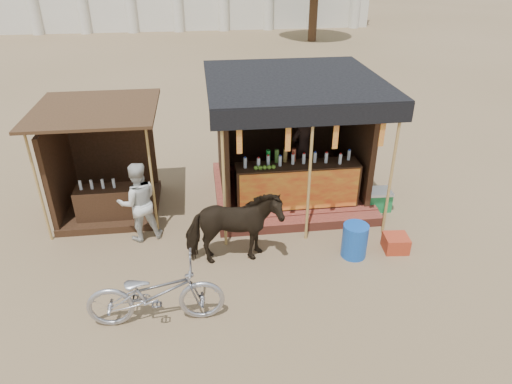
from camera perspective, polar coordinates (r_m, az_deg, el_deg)
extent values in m
plane|color=#846B4C|center=(7.89, 1.51, -12.65)|extent=(120.00, 120.00, 0.00)
cube|color=brown|center=(10.82, 3.98, 0.52)|extent=(3.40, 2.80, 0.22)
cube|color=brown|center=(9.52, 5.73, -3.91)|extent=(3.40, 0.35, 0.20)
cube|color=#3A2115|center=(9.73, 5.14, 0.93)|extent=(2.60, 0.55, 0.95)
cube|color=red|center=(9.48, 5.49, 0.14)|extent=(2.50, 0.02, 0.88)
cube|color=#3A2115|center=(11.40, 3.02, 9.52)|extent=(3.00, 0.12, 2.50)
cube|color=#3A2115|center=(10.07, -4.22, 6.84)|extent=(0.12, 2.50, 2.50)
cube|color=#3A2115|center=(10.64, 12.25, 7.46)|extent=(0.12, 2.50, 2.50)
cube|color=black|center=(9.67, 4.75, 13.87)|extent=(3.60, 3.60, 0.06)
cube|color=black|center=(8.06, 7.24, 9.37)|extent=(3.60, 0.06, 0.36)
cylinder|color=tan|center=(8.34, -4.05, 1.24)|extent=(0.06, 0.06, 2.75)
cylinder|color=tan|center=(8.55, 6.71, 1.86)|extent=(0.06, 0.06, 2.75)
cylinder|color=tan|center=(9.05, 16.61, 2.38)|extent=(0.06, 0.06, 2.75)
cube|color=red|center=(8.01, -2.10, 6.62)|extent=(0.10, 0.02, 0.55)
cube|color=red|center=(8.13, 4.04, 6.89)|extent=(0.10, 0.02, 0.55)
cube|color=red|center=(8.33, 9.95, 7.09)|extent=(0.10, 0.02, 0.55)
cube|color=red|center=(8.62, 15.52, 7.20)|extent=(0.10, 0.02, 0.55)
imported|color=black|center=(10.56, 5.88, 5.55)|extent=(0.75, 0.64, 1.73)
cube|color=#3A2115|center=(10.60, -17.46, -1.73)|extent=(2.00, 2.00, 0.15)
cube|color=#3A2115|center=(11.02, -17.50, 5.15)|extent=(1.90, 0.10, 2.10)
cube|color=#3A2115|center=(10.40, -23.38, 2.64)|extent=(0.10, 1.90, 2.10)
cube|color=#472D19|center=(9.61, -19.53, 9.76)|extent=(2.40, 2.40, 0.06)
cylinder|color=tan|center=(9.47, -25.55, 0.49)|extent=(0.05, 0.05, 2.35)
cylinder|color=tan|center=(9.01, -12.86, 1.33)|extent=(0.05, 0.05, 2.35)
cube|color=#3A2115|center=(10.02, -18.13, -1.56)|extent=(1.20, 0.50, 0.80)
imported|color=black|center=(8.18, -2.83, -4.63)|extent=(1.75, 0.88, 1.44)
imported|color=#9F9FA8|center=(7.24, -12.45, -12.24)|extent=(2.09, 0.74, 1.10)
imported|color=silver|center=(9.08, -14.49, -1.22)|extent=(0.92, 0.79, 1.63)
cylinder|color=#174EB0|center=(8.74, 12.23, -5.95)|extent=(0.48, 0.48, 0.66)
cube|color=#A4331B|center=(9.19, 17.06, -6.12)|extent=(0.48, 0.46, 0.31)
cube|color=#1B7B3D|center=(10.42, 14.69, -1.06)|extent=(0.63, 0.44, 0.40)
cube|color=white|center=(10.31, 14.85, 0.05)|extent=(0.66, 0.46, 0.06)
cylinder|color=silver|center=(33.94, -26.19, 20.28)|extent=(0.70, 0.70, 3.60)
cylinder|color=silver|center=(33.18, -20.97, 21.10)|extent=(0.70, 0.70, 3.60)
cylinder|color=silver|center=(32.67, -15.49, 21.79)|extent=(0.70, 0.70, 3.60)
cylinder|color=silver|center=(32.44, -9.84, 22.30)|extent=(0.70, 0.70, 3.60)
cylinder|color=silver|center=(32.48, -4.11, 22.62)|extent=(0.70, 0.70, 3.60)
cylinder|color=silver|center=(32.80, 1.56, 22.74)|extent=(0.70, 0.70, 3.60)
cylinder|color=silver|center=(33.38, 7.09, 22.66)|extent=(0.70, 0.70, 3.60)
cylinder|color=silver|center=(34.22, 12.37, 22.40)|extent=(0.70, 0.70, 3.60)
cylinder|color=#382314|center=(28.88, 7.23, 22.13)|extent=(0.50, 0.50, 4.00)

